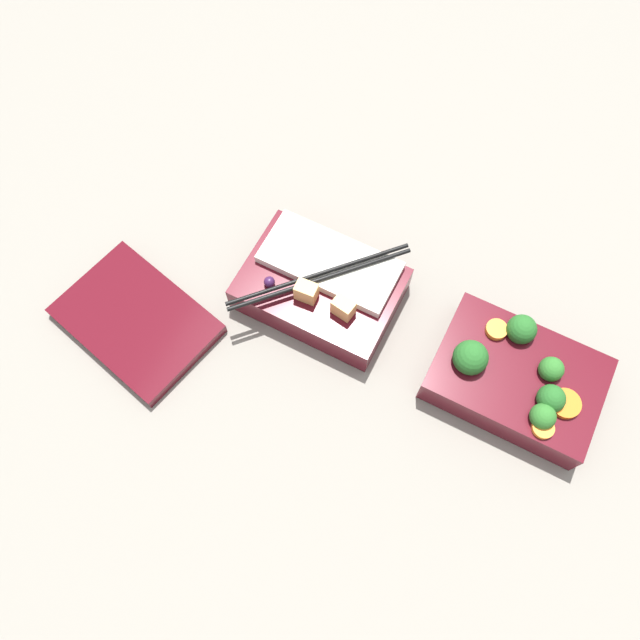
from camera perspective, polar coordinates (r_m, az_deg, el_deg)
name	(u,v)px	position (r m, az deg, el deg)	size (l,w,h in m)	color
ground_plane	(412,339)	(0.77, 8.42, -1.74)	(3.00, 3.00, 0.00)	gray
bento_tray_vegetable	(516,377)	(0.75, 17.46, -4.96)	(0.19, 0.13, 0.07)	#510F19
bento_tray_rice	(321,287)	(0.76, 0.05, 3.02)	(0.19, 0.18, 0.07)	#510F19
bento_lid	(136,320)	(0.79, -16.44, -0.04)	(0.18, 0.13, 0.02)	#510F19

